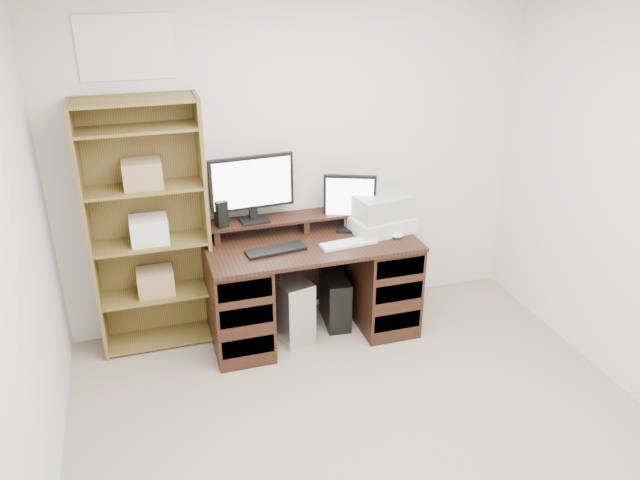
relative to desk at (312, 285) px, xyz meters
name	(u,v)px	position (x,y,z in m)	size (l,w,h in m)	color
room	(416,284)	(0.01, -1.64, 0.86)	(3.54, 4.04, 2.54)	tan
desk	(312,285)	(0.00, 0.00, 0.00)	(1.50, 0.70, 0.75)	black
riser_shelf	(303,218)	(0.00, 0.21, 0.45)	(1.40, 0.22, 0.12)	black
monitor_wide	(252,185)	(-0.37, 0.21, 0.75)	(0.60, 0.17, 0.48)	black
monitor_small	(350,200)	(0.33, 0.12, 0.59)	(0.37, 0.21, 0.42)	black
speaker	(221,214)	(-0.60, 0.17, 0.58)	(0.08, 0.08, 0.19)	black
keyboard_black	(276,250)	(-0.28, -0.10, 0.37)	(0.42, 0.14, 0.02)	black
keyboard_white	(349,243)	(0.23, -0.14, 0.37)	(0.40, 0.12, 0.02)	silver
mouse	(398,235)	(0.61, -0.13, 0.38)	(0.09, 0.06, 0.04)	silver
printer	(381,224)	(0.54, 0.03, 0.41)	(0.43, 0.33, 0.11)	beige
basket	(382,206)	(0.54, 0.03, 0.55)	(0.39, 0.28, 0.17)	#A6ACB1
tower_silver	(287,305)	(-0.19, 0.02, -0.15)	(0.22, 0.49, 0.49)	#BBBDC3
tower_black	(335,299)	(0.21, 0.07, -0.19)	(0.21, 0.41, 0.40)	black
bookshelf	(149,226)	(-1.10, 0.21, 0.53)	(0.80, 0.30, 1.80)	brown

